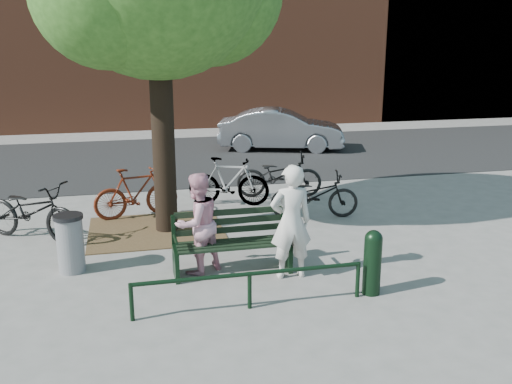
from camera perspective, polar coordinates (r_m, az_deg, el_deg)
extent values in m
plane|color=gray|center=(8.67, -2.37, -8.03)|extent=(90.00, 90.00, 0.00)
cube|color=brown|center=(10.60, -9.95, -3.77)|extent=(2.40, 2.00, 0.02)
cube|color=black|center=(16.75, -7.85, 3.33)|extent=(40.00, 7.00, 0.01)
cube|color=black|center=(8.48, -8.02, -7.07)|extent=(0.06, 0.52, 0.45)
cube|color=black|center=(8.54, -8.27, -3.73)|extent=(0.06, 0.06, 0.44)
cylinder|color=black|center=(8.24, -8.05, -4.72)|extent=(0.04, 0.36, 0.04)
cube|color=black|center=(8.76, 3.04, -6.18)|extent=(0.06, 0.52, 0.45)
cube|color=black|center=(8.82, 2.67, -2.96)|extent=(0.06, 0.06, 0.44)
cylinder|color=black|center=(8.53, 3.27, -3.89)|extent=(0.04, 0.36, 0.04)
cube|color=black|center=(8.50, -2.41, -5.24)|extent=(1.64, 0.46, 0.04)
cube|color=black|center=(8.62, -2.71, -2.91)|extent=(1.64, 0.03, 0.47)
cylinder|color=black|center=(7.35, -12.35, -10.71)|extent=(0.06, 0.06, 0.50)
cylinder|color=black|center=(7.49, -0.64, -9.81)|extent=(0.06, 0.06, 0.50)
cylinder|color=black|center=(7.92, 10.13, -8.62)|extent=(0.06, 0.06, 0.50)
cylinder|color=black|center=(7.40, -0.65, -8.20)|extent=(3.00, 0.06, 0.06)
cylinder|color=black|center=(10.17, -9.31, 6.43)|extent=(0.40, 0.40, 3.80)
imported|color=beige|center=(8.24, 3.51, -3.00)|extent=(0.62, 0.41, 1.69)
imported|color=pink|center=(8.47, -5.88, -3.15)|extent=(0.93, 0.87, 1.53)
cylinder|color=black|center=(8.00, 11.53, -7.30)|extent=(0.25, 0.25, 0.79)
sphere|color=black|center=(7.86, 11.69, -4.63)|extent=(0.25, 0.25, 0.25)
cylinder|color=gray|center=(8.99, -18.07, -5.08)|extent=(0.40, 0.40, 0.83)
cylinder|color=black|center=(8.85, -18.30, -2.37)|extent=(0.44, 0.44, 0.06)
imported|color=black|center=(10.57, -21.55, -1.79)|extent=(2.03, 1.69, 1.04)
imported|color=#521A0B|center=(11.32, -11.89, -0.07)|extent=(1.72, 0.80, 1.00)
imported|color=black|center=(12.53, 2.34, 1.69)|extent=(1.95, 0.99, 0.98)
imported|color=gray|center=(11.90, -2.74, 1.06)|extent=(1.76, 1.02, 1.02)
imported|color=black|center=(11.14, 5.86, -0.31)|extent=(1.79, 0.89, 0.90)
imported|color=gray|center=(17.87, 2.53, 6.26)|extent=(4.09, 2.42, 1.27)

